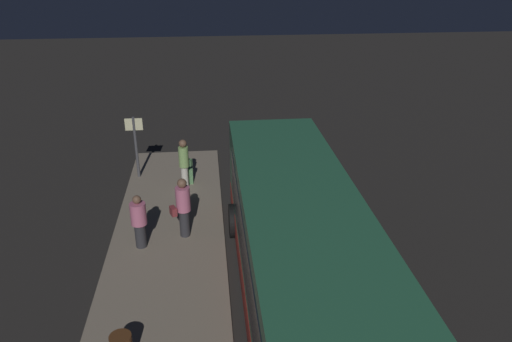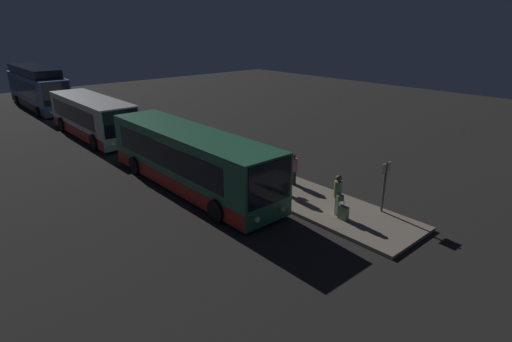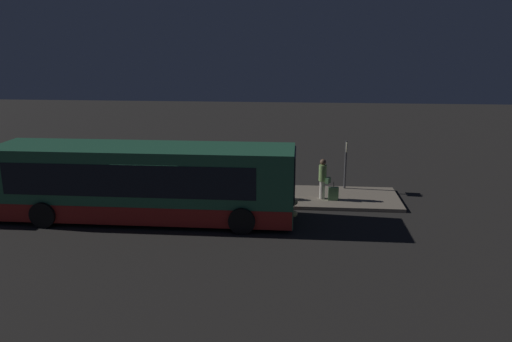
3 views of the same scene
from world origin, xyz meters
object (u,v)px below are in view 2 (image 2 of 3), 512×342
Objects in this scene: bus_third at (38,90)px; bus_second at (92,117)px; bus_lead at (189,159)px; sign_post at (385,181)px; passenger_waiting at (338,193)px; trash_bin at (238,158)px; passenger_boarding at (283,174)px; suitcase at (343,213)px; passenger_with_bags at (293,168)px.

bus_second is at bearing 0.00° from bus_third.
sign_post is (8.15, 4.47, 0.09)m from bus_lead.
bus_lead is 7.58m from passenger_waiting.
sign_post is (21.04, 4.47, 0.13)m from bus_second.
bus_second reaches higher than trash_bin.
passenger_boarding is 2.19× the size of suitcase.
passenger_waiting is (19.94, 2.76, -0.29)m from bus_second.
sign_post reaches higher than suitcase.
trash_bin is at bearing 102.17° from bus_lead.
passenger_with_bags is (-3.61, 1.12, -0.15)m from passenger_waiting.
bus_second is 5.73× the size of passenger_boarding.
sign_post is at bearing 28.73° from bus_lead.
sign_post reaches higher than trash_bin.
bus_lead is at bearing -77.83° from trash_bin.
bus_second is 15.79× the size of trash_bin.
trash_bin is at bearing -175.70° from sign_post.
passenger_waiting is 2.16× the size of suitcase.
sign_post is at bearing 71.05° from suitcase.
trash_bin is at bearing 17.46° from bus_second.
passenger_boarding is 2.76× the size of trash_bin.
bus_third reaches higher than bus_lead.
bus_third is at bearing -57.77° from passenger_waiting.
passenger_boarding is 1.14× the size of passenger_with_bags.
passenger_waiting is (7.05, 2.76, -0.33)m from bus_lead.
bus_second is 0.85× the size of bus_third.
bus_third is 6.83× the size of passenger_waiting.
bus_second is 17.00m from passenger_boarding.
trash_bin is (-0.82, 3.80, -0.98)m from bus_lead.
suitcase is (34.41, 2.60, -1.36)m from bus_third.
bus_second is at bearing -54.53° from passenger_waiting.
sign_post is 3.47× the size of trash_bin.
bus_lead reaches higher than bus_second.
suitcase is 1.26× the size of trash_bin.
passenger_with_bags is (-0.46, 1.18, -0.13)m from passenger_boarding.
passenger_with_bags is at bearing -172.91° from sign_post.
passenger_boarding reaches higher than suitcase.
bus_second reaches higher than sign_post.
bus_lead is at bearing -166.64° from passenger_boarding.
passenger_boarding is (3.90, 2.71, -0.34)m from bus_lead.
passenger_with_bags is 4.78m from sign_post.
bus_third reaches higher than trash_bin.
passenger_boarding is at bearing -13.01° from trash_bin.
passenger_waiting is 7.96m from trash_bin.
passenger_waiting is 3.78m from passenger_with_bags.
bus_lead is at bearing 178.19° from passenger_with_bags.
bus_lead is 5.21m from passenger_with_bags.
passenger_boarding is 4.63m from sign_post.
bus_lead is 6.54× the size of passenger_boarding.
sign_post is at bearing 11.99° from bus_second.
bus_third is at bearing -171.72° from trash_bin.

